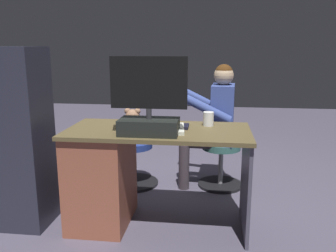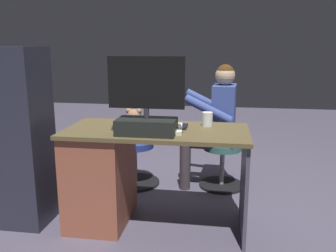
{
  "view_description": "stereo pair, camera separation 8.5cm",
  "coord_description": "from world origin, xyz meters",
  "views": [
    {
      "loc": [
        -0.38,
        2.8,
        1.32
      ],
      "look_at": [
        -0.02,
        -0.05,
        0.67
      ],
      "focal_mm": 38.43,
      "sensor_mm": 36.0,
      "label": 1
    },
    {
      "loc": [
        -0.46,
        2.79,
        1.32
      ],
      "look_at": [
        -0.02,
        -0.05,
        0.67
      ],
      "focal_mm": 38.43,
      "sensor_mm": 36.0,
      "label": 2
    }
  ],
  "objects": [
    {
      "name": "ground_plane",
      "position": [
        0.0,
        0.0,
        0.0
      ],
      "size": [
        10.0,
        10.0,
        0.0
      ],
      "primitive_type": "plane",
      "color": "#554F62"
    },
    {
      "name": "desk",
      "position": [
        0.33,
        0.36,
        0.4
      ],
      "size": [
        1.29,
        0.61,
        0.74
      ],
      "color": "brown",
      "rests_on": "ground_plane"
    },
    {
      "name": "monitor",
      "position": [
        0.04,
        0.51,
        0.89
      ],
      "size": [
        0.5,
        0.22,
        0.51
      ],
      "color": "black",
      "rests_on": "desk"
    },
    {
      "name": "keyboard",
      "position": [
        0.0,
        0.3,
        0.75
      ],
      "size": [
        0.42,
        0.14,
        0.02
      ],
      "primitive_type": "cube",
      "color": "black",
      "rests_on": "desk"
    },
    {
      "name": "computer_mouse",
      "position": [
        0.28,
        0.3,
        0.75
      ],
      "size": [
        0.06,
        0.1,
        0.04
      ],
      "primitive_type": "ellipsoid",
      "color": "#252F2E",
      "rests_on": "desk"
    },
    {
      "name": "cup",
      "position": [
        -0.35,
        0.21,
        0.79
      ],
      "size": [
        0.08,
        0.08,
        0.1
      ],
      "primitive_type": "cylinder",
      "color": "white",
      "rests_on": "desk"
    },
    {
      "name": "tv_remote",
      "position": [
        0.24,
        0.42,
        0.74
      ],
      "size": [
        0.11,
        0.15,
        0.02
      ],
      "primitive_type": "cube",
      "rotation": [
        0.0,
        0.0,
        0.52
      ],
      "color": "black",
      "rests_on": "desk"
    },
    {
      "name": "notebook_binder",
      "position": [
        -0.07,
        0.39,
        0.75
      ],
      "size": [
        0.25,
        0.32,
        0.02
      ],
      "primitive_type": "cube",
      "rotation": [
        0.0,
        0.0,
        0.1
      ],
      "color": "silver",
      "rests_on": "desk"
    },
    {
      "name": "office_chair_teddy",
      "position": [
        0.36,
        -0.41,
        0.24
      ],
      "size": [
        0.47,
        0.47,
        0.43
      ],
      "color": "black",
      "rests_on": "ground_plane"
    },
    {
      "name": "teddy_bear",
      "position": [
        0.36,
        -0.42,
        0.57
      ],
      "size": [
        0.23,
        0.23,
        0.32
      ],
      "color": "#976E51",
      "rests_on": "office_chair_teddy"
    },
    {
      "name": "visitor_chair",
      "position": [
        -0.47,
        -0.47,
        0.25
      ],
      "size": [
        0.42,
        0.42,
        0.43
      ],
      "color": "black",
      "rests_on": "ground_plane"
    },
    {
      "name": "person",
      "position": [
        -0.39,
        -0.46,
        0.66
      ],
      "size": [
        0.51,
        0.5,
        1.15
      ],
      "color": "#3B4C92",
      "rests_on": "ground_plane"
    },
    {
      "name": "equipment_rack",
      "position": [
        1.03,
        0.45,
        0.65
      ],
      "size": [
        0.44,
        0.36,
        1.31
      ],
      "primitive_type": "cube",
      "color": "#272936",
      "rests_on": "ground_plane"
    }
  ]
}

